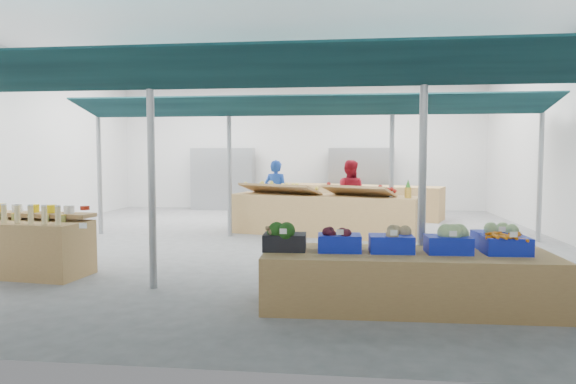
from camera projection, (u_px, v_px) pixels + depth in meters
name	position (u px, v px, depth m)	size (l,w,h in m)	color
floor	(271.00, 241.00, 10.73)	(13.00, 13.00, 0.00)	#5F5F61
hall	(280.00, 118.00, 11.97)	(13.00, 13.00, 13.00)	silver
pole_grid	(299.00, 153.00, 8.78)	(10.00, 4.60, 3.00)	gray
awnings	(299.00, 96.00, 8.71)	(9.50, 7.08, 0.30)	black
back_shelving_left	(223.00, 179.00, 16.89)	(2.00, 0.50, 2.00)	#B23F33
back_shelving_right	(361.00, 180.00, 16.37)	(2.00, 0.50, 2.00)	#B23F33
bottle_shelf	(28.00, 245.00, 7.61)	(1.89, 1.28, 1.09)	#9C7444
veg_counter	(407.00, 280.00, 5.97)	(3.32, 1.11, 0.65)	#9C7444
fruit_counter	(322.00, 215.00, 11.47)	(4.17, 0.99, 0.89)	#9C7444
far_counter	(352.00, 201.00, 14.98)	(5.12, 1.02, 0.92)	#9C7444
vendor_left	(276.00, 194.00, 12.67)	(0.61, 0.40, 1.67)	#1A40A9
vendor_right	(349.00, 194.00, 12.46)	(0.81, 0.63, 1.67)	#AA1425
crate_broccoli	(285.00, 237.00, 6.08)	(0.51, 0.41, 0.35)	black
crate_beets	(339.00, 240.00, 6.02)	(0.51, 0.41, 0.29)	#1021B5
crate_celeriac	(391.00, 240.00, 5.96)	(0.51, 0.41, 0.31)	#1021B5
crate_cabbage	(448.00, 240.00, 5.90)	(0.51, 0.41, 0.35)	#1021B5
crate_carrots	(506.00, 245.00, 5.84)	(0.51, 0.41, 0.29)	#1021B5
sparrow	(271.00, 231.00, 5.97)	(0.12, 0.09, 0.11)	brown
pole_ribbon	(85.00, 210.00, 6.56)	(0.12, 0.12, 0.28)	#B01D0B
apple_heap_yellow	(279.00, 187.00, 11.68)	(2.01, 1.51, 0.27)	#997247
apple_heap_red	(359.00, 189.00, 11.04)	(1.65, 1.32, 0.27)	#997247
pineapple	(408.00, 189.00, 10.67)	(0.14, 0.14, 0.39)	#8C6019
crate_extra	(495.00, 236.00, 6.25)	(0.52, 0.42, 0.32)	#1021B5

